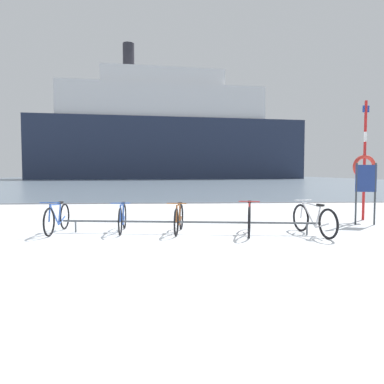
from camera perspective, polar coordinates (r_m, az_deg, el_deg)
name	(u,v)px	position (r m, az deg, el deg)	size (l,w,h in m)	color
ground	(171,181)	(60.57, -3.45, 1.84)	(80.00, 132.00, 0.08)	silver
bike_rack	(189,222)	(8.52, -0.52, -4.89)	(6.12, 0.81, 0.31)	#4C5156
bicycle_0	(57,218)	(9.25, -20.77, -3.94)	(0.46, 1.72, 0.78)	black
bicycle_1	(122,218)	(8.92, -11.08, -4.10)	(0.46, 1.61, 0.76)	black
bicycle_2	(179,219)	(8.66, -2.12, -4.27)	(0.46, 1.62, 0.76)	black
bicycle_3	(249,219)	(8.54, 9.17, -4.23)	(0.54, 1.68, 0.83)	black
bicycle_4	(314,220)	(8.80, 18.89, -4.24)	(0.53, 1.73, 0.80)	black
info_sign	(366,184)	(11.01, 26.08, 1.20)	(0.55, 0.16, 1.72)	#33383D
rescue_post	(364,164)	(12.06, 25.90, 4.12)	(0.72, 0.11, 3.62)	red
ferry_ship	(167,135)	(76.14, -4.05, 9.14)	(56.05, 19.25, 27.62)	#232D47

